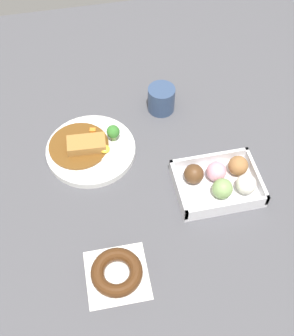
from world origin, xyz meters
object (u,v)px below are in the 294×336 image
Objects in this scene: donut_box at (220,181)px; coffee_mug at (161,99)px; curry_plate at (90,148)px; chocolate_ring_donut at (117,272)px.

coffee_mug is (0.08, -0.29, 0.01)m from donut_box.
curry_plate is 0.35m from donut_box.
chocolate_ring_donut is at bearing 66.34° from coffee_mug.
coffee_mug reaches higher than chocolate_ring_donut.
donut_box is 0.34m from chocolate_ring_donut.
coffee_mug reaches higher than curry_plate.
donut_box reaches higher than chocolate_ring_donut.
curry_plate is 1.70× the size of chocolate_ring_donut.
curry_plate reaches higher than donut_box.
curry_plate is at bearing 28.25° from coffee_mug.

